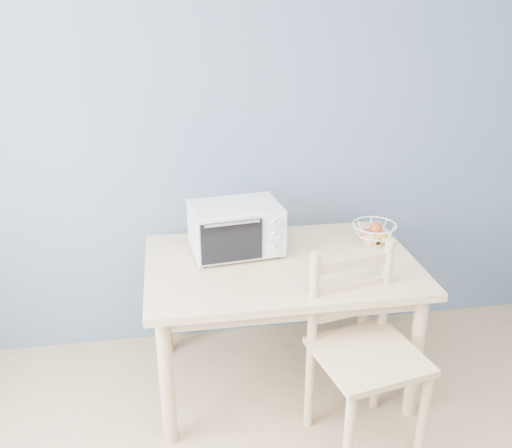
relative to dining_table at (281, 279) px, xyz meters
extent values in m
cube|color=slate|center=(-0.15, 0.55, 0.65)|extent=(4.00, 0.01, 2.60)
cube|color=tan|center=(0.00, 0.00, 0.08)|extent=(1.40, 0.90, 0.04)
cylinder|color=tan|center=(-0.62, -0.37, -0.29)|extent=(0.07, 0.07, 0.71)
cylinder|color=tan|center=(0.62, -0.37, -0.29)|extent=(0.07, 0.07, 0.71)
cylinder|color=tan|center=(-0.62, 0.37, -0.29)|extent=(0.07, 0.07, 0.71)
cylinder|color=tan|center=(0.62, 0.37, -0.29)|extent=(0.07, 0.07, 0.71)
cube|color=beige|center=(-0.22, 0.15, 0.25)|extent=(0.50, 0.36, 0.26)
cube|color=black|center=(-0.28, 0.14, 0.24)|extent=(0.33, 0.30, 0.20)
cube|color=black|center=(-0.26, -0.02, 0.24)|extent=(0.31, 0.05, 0.22)
cylinder|color=silver|center=(-0.26, -0.03, 0.35)|extent=(0.28, 0.05, 0.01)
cube|color=beige|center=(-0.03, 0.02, 0.25)|extent=(0.13, 0.02, 0.24)
cylinder|color=black|center=(-0.40, 0.01, 0.11)|extent=(0.02, 0.02, 0.02)
cylinder|color=black|center=(-0.01, 0.06, 0.11)|extent=(0.02, 0.02, 0.02)
cylinder|color=black|center=(-0.43, 0.25, 0.11)|extent=(0.02, 0.02, 0.02)
cylinder|color=black|center=(-0.04, 0.29, 0.11)|extent=(0.02, 0.02, 0.02)
cylinder|color=silver|center=(-0.03, 0.01, 0.32)|extent=(0.05, 0.02, 0.05)
cylinder|color=silver|center=(-0.03, 0.01, 0.25)|extent=(0.05, 0.02, 0.05)
cylinder|color=silver|center=(-0.03, 0.01, 0.17)|extent=(0.05, 0.02, 0.05)
torus|color=silver|center=(0.55, 0.15, 0.21)|extent=(0.29, 0.29, 0.01)
torus|color=silver|center=(0.55, 0.15, 0.16)|extent=(0.22, 0.22, 0.01)
torus|color=silver|center=(0.55, 0.15, 0.11)|extent=(0.13, 0.13, 0.01)
sphere|color=red|center=(0.52, 0.16, 0.14)|extent=(0.08, 0.08, 0.08)
sphere|color=orange|center=(0.59, 0.13, 0.14)|extent=(0.07, 0.07, 0.07)
sphere|color=#E49958|center=(0.55, 0.20, 0.14)|extent=(0.07, 0.07, 0.07)
sphere|color=red|center=(0.56, 0.14, 0.19)|extent=(0.07, 0.07, 0.07)
sphere|color=#E49958|center=(0.52, 0.11, 0.14)|extent=(0.07, 0.07, 0.07)
cube|color=tan|center=(0.31, -0.52, -0.15)|extent=(0.54, 0.54, 0.03)
cylinder|color=tan|center=(0.16, -0.75, -0.41)|extent=(0.05, 0.05, 0.49)
cylinder|color=tan|center=(0.54, -0.67, -0.41)|extent=(0.05, 0.05, 0.49)
cylinder|color=tan|center=(0.08, -0.37, -0.41)|extent=(0.05, 0.05, 0.49)
cylinder|color=tan|center=(0.46, -0.29, -0.41)|extent=(0.05, 0.05, 0.49)
cylinder|color=tan|center=(0.08, -0.37, 0.08)|extent=(0.05, 0.05, 0.49)
cylinder|color=tan|center=(0.46, -0.29, 0.08)|extent=(0.05, 0.05, 0.49)
cube|color=tan|center=(0.27, -0.33, -0.02)|extent=(0.39, 0.10, 0.05)
cube|color=tan|center=(0.27, -0.33, 0.11)|extent=(0.39, 0.10, 0.05)
cube|color=tan|center=(0.27, -0.33, 0.24)|extent=(0.39, 0.10, 0.05)
camera|label=1|loc=(-0.55, -2.59, 1.44)|focal=40.00mm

